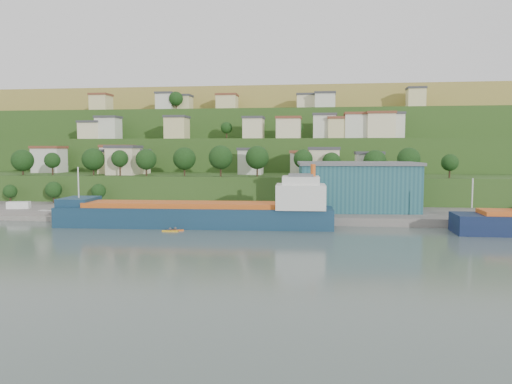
% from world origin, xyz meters
% --- Properties ---
extents(ground, '(500.00, 500.00, 0.00)m').
position_xyz_m(ground, '(0.00, 0.00, 0.00)').
color(ground, '#414F4C').
rests_on(ground, ground).
extents(quay, '(220.00, 26.00, 4.00)m').
position_xyz_m(quay, '(20.00, 28.00, 0.00)').
color(quay, slate).
rests_on(quay, ground).
extents(pebble_beach, '(40.00, 18.00, 2.40)m').
position_xyz_m(pebble_beach, '(-55.00, 22.00, 0.00)').
color(pebble_beach, slate).
rests_on(pebble_beach, ground).
extents(hillside, '(360.00, 210.95, 96.00)m').
position_xyz_m(hillside, '(-0.01, 168.66, 0.09)').
color(hillside, '#284719').
rests_on(hillside, ground).
extents(cargo_ship_near, '(65.15, 13.32, 16.64)m').
position_xyz_m(cargo_ship_near, '(2.62, 10.01, 2.66)').
color(cargo_ship_near, '#133147').
rests_on(cargo_ship_near, ground).
extents(warehouse, '(32.48, 21.53, 12.80)m').
position_xyz_m(warehouse, '(39.46, 31.00, 8.43)').
color(warehouse, '#1D4C58').
rests_on(warehouse, quay).
extents(caravan, '(6.20, 3.74, 2.70)m').
position_xyz_m(caravan, '(-51.81, 22.05, 2.55)').
color(caravan, white).
rests_on(caravan, pebble_beach).
extents(dinghy, '(4.77, 2.73, 0.90)m').
position_xyz_m(dinghy, '(-41.57, 18.65, 1.65)').
color(dinghy, silver).
rests_on(dinghy, pebble_beach).
extents(kayak_orange, '(3.63, 2.04, 0.92)m').
position_xyz_m(kayak_orange, '(-2.03, 2.95, 0.27)').
color(kayak_orange, '#E35B14').
rests_on(kayak_orange, ground).
extents(kayak_yellow, '(3.64, 0.79, 0.90)m').
position_xyz_m(kayak_yellow, '(-2.93, 2.03, 0.27)').
color(kayak_yellow, gold).
rests_on(kayak_yellow, ground).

